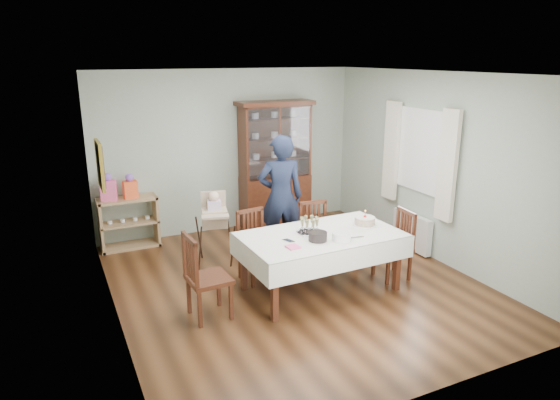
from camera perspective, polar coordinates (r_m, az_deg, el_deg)
floor at (r=6.70m, az=1.77°, el=-9.49°), size 5.00×5.00×0.00m
room_shell at (r=6.62m, az=-0.20°, el=5.78°), size 5.00×5.00×5.00m
dining_table at (r=6.39m, az=4.64°, el=-7.05°), size 2.03×1.20×0.76m
china_cabinet at (r=8.58m, az=-0.56°, el=4.25°), size 1.30×0.48×2.18m
sideboard at (r=8.11m, az=-16.88°, el=-2.49°), size 0.90×0.38×0.80m
picture_frame at (r=6.31m, az=-19.90°, el=3.78°), size 0.04×0.48×0.58m
window at (r=7.67m, az=15.84°, el=5.43°), size 0.04×1.02×1.22m
curtain_left at (r=7.20m, az=18.62°, el=3.71°), size 0.07×0.30×1.55m
curtain_right at (r=8.12m, az=12.61°, el=5.51°), size 0.07×0.30×1.55m
radiator at (r=7.95m, az=14.82°, el=-3.48°), size 0.10×0.80×0.55m
chair_far_left at (r=6.71m, az=-2.66°, el=-6.82°), size 0.47×0.47×0.94m
chair_far_right at (r=7.05m, az=4.17°, el=-5.67°), size 0.48×0.48×0.94m
chair_end_left at (r=5.84m, az=-8.27°, el=-10.43°), size 0.48×0.48×1.01m
chair_end_right at (r=6.93m, az=12.78°, el=-6.48°), size 0.44×0.44×0.93m
woman at (r=7.26m, az=0.07°, el=0.34°), size 0.76×0.59×1.83m
high_chair at (r=7.24m, az=-7.42°, el=-4.00°), size 0.58×0.58×1.07m
champagne_tray at (r=6.27m, az=3.38°, el=-3.22°), size 0.33×0.33×0.20m
birthday_cake at (r=6.62m, az=9.67°, el=-2.42°), size 0.31×0.31×0.21m
plate_stack_dark at (r=6.02m, az=4.34°, el=-4.17°), size 0.25×0.25×0.11m
plate_stack_white at (r=6.06m, az=7.04°, el=-4.16°), size 0.29×0.29×0.10m
napkin_stack at (r=5.80m, az=1.49°, el=-5.38°), size 0.16×0.16×0.02m
cutlery at (r=5.99m, az=0.70°, el=-4.70°), size 0.14×0.16×0.01m
cake_knife at (r=6.15m, az=8.21°, el=-4.29°), size 0.31×0.08×0.01m
gift_bag_pink at (r=7.90m, az=-19.02°, el=1.27°), size 0.25×0.20×0.42m
gift_bag_orange at (r=7.94m, az=-16.75°, el=1.41°), size 0.22×0.16×0.38m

